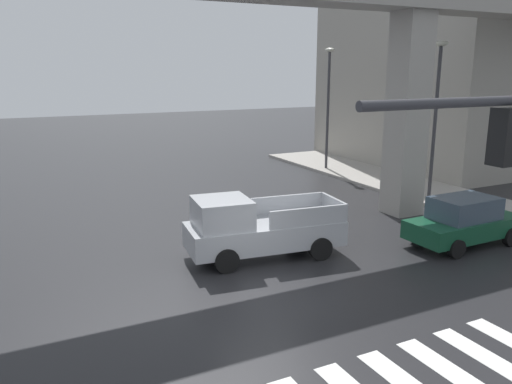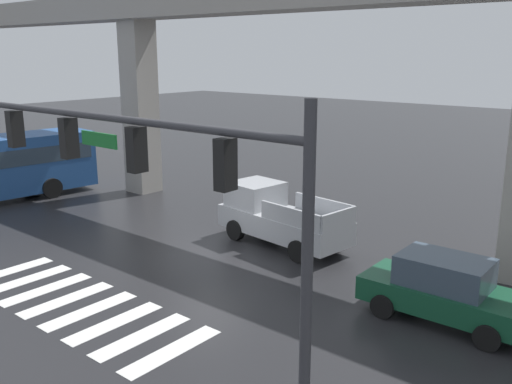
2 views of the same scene
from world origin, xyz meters
The scene contains 6 objects.
ground_plane centered at (0.00, 0.00, 0.00)m, with size 120.00×120.00×0.00m, color #232326.
elevated_overpass centered at (0.00, 4.65, 8.04)m, with size 59.76×1.83×9.48m.
pickup_truck centered at (1.02, 2.67, 0.99)m, with size 5.29×2.54×2.08m.
sedan_dark_green centered at (8.12, 0.55, 0.85)m, with size 4.33×2.02×1.72m.
street_lamp_mid_block centered at (11.48, 5.55, 4.56)m, with size 0.44×0.70×7.24m.
street_lamp_far_north centered at (11.48, 14.03, 4.56)m, with size 0.44×0.70×7.24m.
Camera 1 is at (-6.07, -11.49, 6.04)m, focal length 35.83 mm.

